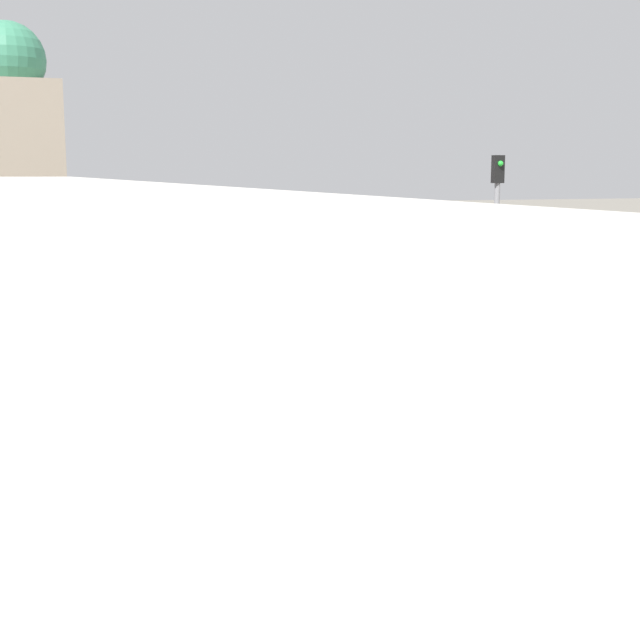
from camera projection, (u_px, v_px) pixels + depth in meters
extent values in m
cube|color=black|center=(140.00, 209.00, 10.19)|extent=(0.08, 24.12, 0.24)
cylinder|color=#2D2D33|center=(117.00, 427.00, 9.57)|extent=(0.14, 0.14, 0.85)
cylinder|color=#2D2D33|center=(136.00, 425.00, 9.64)|extent=(0.14, 0.14, 0.85)
cube|color=navy|center=(124.00, 361.00, 9.49)|extent=(0.40, 0.22, 0.60)
sphere|color=tan|center=(123.00, 323.00, 9.42)|extent=(0.22, 0.22, 0.22)
cube|color=#232328|center=(127.00, 362.00, 9.30)|extent=(0.30, 0.18, 0.40)
cube|color=red|center=(268.00, 357.00, 12.34)|extent=(2.60, 0.70, 2.72)
cube|color=black|center=(275.00, 334.00, 11.97)|extent=(2.03, 0.04, 0.87)
sphere|color=#EFEACC|center=(220.00, 443.00, 11.94)|extent=(0.16, 0.16, 0.16)
sphere|color=#EFEACC|center=(329.00, 432.00, 12.45)|extent=(0.16, 0.16, 0.16)
cube|color=#B7B7BC|center=(170.00, 288.00, 19.73)|extent=(2.60, 15.17, 2.72)
cube|color=gray|center=(168.00, 224.00, 19.50)|extent=(2.29, 14.87, 0.12)
cube|color=black|center=(169.00, 275.00, 19.68)|extent=(2.62, 13.96, 0.71)
cylinder|color=black|center=(157.00, 401.00, 14.99)|extent=(0.12, 0.70, 0.70)
cylinder|color=black|center=(282.00, 391.00, 15.71)|extent=(0.12, 0.70, 0.70)
cylinder|color=black|center=(99.00, 314.00, 24.17)|extent=(0.12, 0.70, 0.70)
cylinder|color=black|center=(180.00, 310.00, 24.89)|extent=(0.12, 0.70, 0.70)
cube|color=#B7B7BC|center=(100.00, 239.00, 34.18)|extent=(2.60, 15.17, 2.72)
cube|color=gray|center=(99.00, 202.00, 33.95)|extent=(2.29, 14.87, 0.12)
cube|color=black|center=(100.00, 231.00, 34.14)|extent=(2.62, 13.96, 0.71)
cylinder|color=black|center=(82.00, 289.00, 29.44)|extent=(0.12, 0.70, 0.70)
cylinder|color=black|center=(149.00, 286.00, 30.16)|extent=(0.12, 0.70, 0.70)
cylinder|color=black|center=(64.00, 261.00, 38.63)|extent=(0.12, 0.70, 0.70)
cylinder|color=black|center=(116.00, 260.00, 39.35)|extent=(0.12, 0.70, 0.70)
cube|color=red|center=(355.00, 256.00, 27.42)|extent=(2.57, 0.70, 2.69)
cube|color=black|center=(359.00, 245.00, 27.05)|extent=(2.00, 0.04, 0.86)
sphere|color=#EFEACC|center=(336.00, 292.00, 27.02)|extent=(0.16, 0.16, 0.16)
sphere|color=#EFEACC|center=(382.00, 290.00, 27.53)|extent=(0.16, 0.16, 0.16)
cube|color=silver|center=(282.00, 239.00, 34.66)|extent=(2.57, 14.84, 2.69)
cube|color=gray|center=(282.00, 202.00, 34.43)|extent=(2.26, 14.54, 0.12)
cube|color=black|center=(282.00, 231.00, 34.61)|extent=(2.59, 13.65, 0.70)
cylinder|color=black|center=(293.00, 287.00, 30.02)|extent=(0.12, 0.70, 0.70)
cylinder|color=black|center=(353.00, 284.00, 30.73)|extent=(0.12, 0.70, 0.70)
cylinder|color=black|center=(227.00, 260.00, 39.00)|extent=(0.12, 0.70, 0.70)
cylinder|color=black|center=(274.00, 259.00, 39.71)|extent=(0.12, 0.70, 0.70)
cube|color=silver|center=(202.00, 219.00, 48.80)|extent=(2.57, 14.84, 2.69)
cube|color=gray|center=(201.00, 194.00, 48.57)|extent=(2.26, 14.54, 0.12)
cube|color=black|center=(202.00, 214.00, 48.75)|extent=(2.59, 13.65, 0.70)
cylinder|color=black|center=(201.00, 250.00, 44.16)|extent=(0.12, 0.70, 0.70)
cylinder|color=black|center=(243.00, 249.00, 44.87)|extent=(0.12, 0.70, 0.70)
cylinder|color=black|center=(168.00, 237.00, 53.14)|extent=(0.12, 0.70, 0.70)
cylinder|color=black|center=(204.00, 236.00, 53.85)|extent=(0.12, 0.70, 0.70)
cube|color=silver|center=(158.00, 209.00, 62.94)|extent=(2.57, 14.84, 2.69)
cube|color=gray|center=(157.00, 189.00, 62.71)|extent=(2.26, 14.54, 0.12)
cube|color=black|center=(158.00, 205.00, 62.89)|extent=(2.59, 13.65, 0.70)
cylinder|color=black|center=(153.00, 231.00, 58.30)|extent=(0.12, 0.70, 0.70)
cylinder|color=black|center=(186.00, 231.00, 59.01)|extent=(0.12, 0.70, 0.70)
cylinder|color=black|center=(133.00, 223.00, 67.28)|extent=(0.12, 0.70, 0.70)
cylinder|color=black|center=(162.00, 223.00, 67.99)|extent=(0.12, 0.70, 0.70)
cube|color=silver|center=(130.00, 202.00, 77.09)|extent=(2.57, 14.84, 2.69)
cube|color=gray|center=(129.00, 186.00, 76.86)|extent=(2.26, 14.54, 0.12)
cube|color=black|center=(130.00, 199.00, 77.04)|extent=(2.59, 13.65, 0.70)
cylinder|color=black|center=(124.00, 220.00, 72.45)|extent=(0.12, 0.70, 0.70)
cylinder|color=black|center=(151.00, 219.00, 73.16)|extent=(0.12, 0.70, 0.70)
cylinder|color=black|center=(111.00, 215.00, 81.43)|extent=(0.12, 0.70, 0.70)
cylinder|color=black|center=(135.00, 214.00, 82.14)|extent=(0.12, 0.70, 0.70)
cylinder|color=black|center=(614.00, 558.00, 8.18)|extent=(0.10, 0.10, 1.32)
cube|color=black|center=(620.00, 470.00, 8.04)|extent=(0.20, 0.14, 0.36)
sphere|color=red|center=(626.00, 473.00, 7.96)|extent=(0.11, 0.11, 0.11)
cylinder|color=gray|center=(495.00, 246.00, 22.90)|extent=(0.14, 0.14, 4.59)
cube|color=black|center=(498.00, 169.00, 22.59)|extent=(0.28, 0.20, 0.70)
sphere|color=green|center=(501.00, 164.00, 22.45)|extent=(0.14, 0.14, 0.14)
cube|color=gray|center=(13.00, 167.00, 47.75)|extent=(5.24, 5.24, 8.90)
sphere|color=#3D8966|center=(7.00, 60.00, 46.84)|extent=(4.03, 4.03, 4.03)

